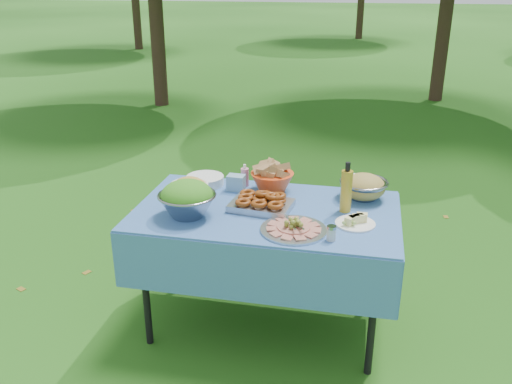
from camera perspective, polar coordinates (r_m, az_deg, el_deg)
ground at (r=3.41m, az=1.01°, el=-13.63°), size 80.00×80.00×0.00m
picnic_table at (r=3.20m, az=1.05°, el=-8.09°), size 1.46×0.86×0.76m
salad_bowl at (r=2.93m, az=-7.27°, el=-0.71°), size 0.37×0.37×0.20m
pasta_bowl_white at (r=3.19m, az=-7.07°, el=0.46°), size 0.23×0.23×0.12m
plate_stack at (r=3.39m, az=-5.38°, el=1.24°), size 0.27×0.27×0.06m
wipes_box at (r=3.28m, az=-2.11°, el=0.98°), size 0.11×0.08×0.09m
sanitizer_bottle at (r=3.34m, az=-1.19°, el=1.78°), size 0.05×0.05×0.14m
bread_bowl at (r=3.26m, az=1.72°, el=1.59°), size 0.32×0.32×0.17m
pasta_bowl_steel at (r=3.22m, az=11.27°, el=0.59°), size 0.33×0.33×0.15m
fried_tray at (r=3.02m, az=0.57°, el=-1.09°), size 0.36×0.28×0.08m
charcuterie_platter at (r=2.77m, az=3.99°, el=-3.36°), size 0.35×0.35×0.08m
oil_bottle at (r=2.99m, az=9.50°, el=0.51°), size 0.07×0.07×0.29m
cheese_plate at (r=2.89m, az=10.43°, el=-2.85°), size 0.23×0.23×0.06m
shaker at (r=2.70m, az=7.94°, el=-4.31°), size 0.05×0.05×0.08m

